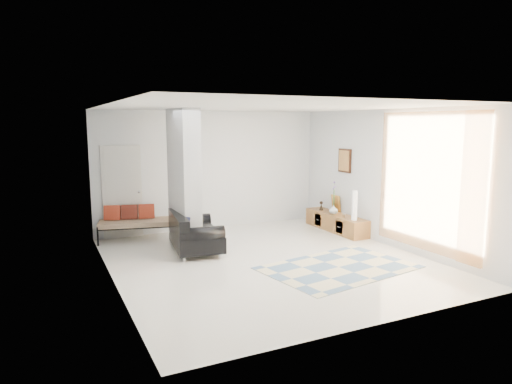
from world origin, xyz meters
name	(u,v)px	position (x,y,z in m)	size (l,w,h in m)	color
floor	(269,261)	(0.00, 0.00, 0.00)	(6.00, 6.00, 0.00)	white
ceiling	(269,107)	(0.00, 0.00, 2.80)	(6.00, 6.00, 0.00)	white
wall_back	(211,170)	(0.00, 3.00, 1.40)	(6.00, 6.00, 0.00)	white
wall_front	(382,216)	(0.00, -3.00, 1.40)	(6.00, 6.00, 0.00)	white
wall_left	(110,196)	(-2.75, 0.00, 1.40)	(6.00, 6.00, 0.00)	white
wall_right	(388,178)	(2.75, 0.00, 1.40)	(6.00, 6.00, 0.00)	white
partition_column	(184,179)	(-1.10, 1.60, 1.40)	(0.35, 1.20, 2.80)	#A9ACB0
hallway_door	(122,192)	(-2.10, 2.96, 1.02)	(0.85, 0.06, 2.04)	silver
curtain	(428,182)	(2.67, -1.15, 1.45)	(2.55, 2.55, 0.00)	orange
wall_art	(345,161)	(2.72, 1.43, 1.65)	(0.04, 0.45, 0.55)	#3A1D0F
media_console	(336,222)	(2.52, 1.43, 0.20)	(0.45, 1.95, 0.80)	brown
loveseat	(193,234)	(-1.06, 1.21, 0.36)	(1.05, 1.59, 0.76)	silver
daybed	(135,221)	(-1.92, 2.60, 0.42)	(1.66, 0.98, 0.77)	black
area_rug	(339,267)	(0.92, -0.90, 0.01)	(2.58, 1.72, 0.01)	beige
cylinder_lamp	(355,205)	(2.50, 0.72, 0.72)	(0.12, 0.12, 0.65)	beige
bronze_figurine	(321,206)	(2.47, 1.99, 0.51)	(0.11, 0.11, 0.22)	black
vase	(334,209)	(2.47, 1.47, 0.51)	(0.20, 0.20, 0.21)	white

